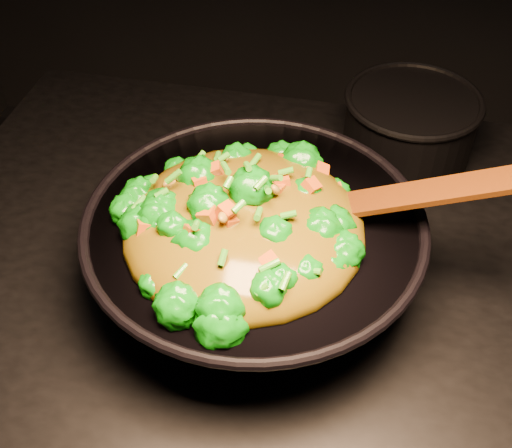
# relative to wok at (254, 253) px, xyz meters

# --- Properties ---
(wok) EXTENTS (0.45, 0.45, 0.11)m
(wok) POSITION_rel_wok_xyz_m (0.00, 0.00, 0.00)
(wok) COLOR black
(wok) RESTS_ON stovetop
(stir_fry) EXTENTS (0.30, 0.30, 0.10)m
(stir_fry) POSITION_rel_wok_xyz_m (-0.01, -0.02, 0.11)
(stir_fry) COLOR #0C7D08
(stir_fry) RESTS_ON wok
(spatula) EXTENTS (0.25, 0.04, 0.11)m
(spatula) POSITION_rel_wok_xyz_m (0.17, 0.03, 0.10)
(spatula) COLOR #391908
(spatula) RESTS_ON wok
(back_pot) EXTENTS (0.25, 0.25, 0.11)m
(back_pot) POSITION_rel_wok_xyz_m (0.18, 0.31, 0.00)
(back_pot) COLOR black
(back_pot) RESTS_ON stovetop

